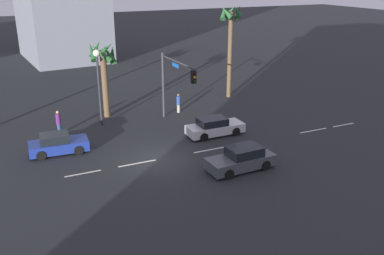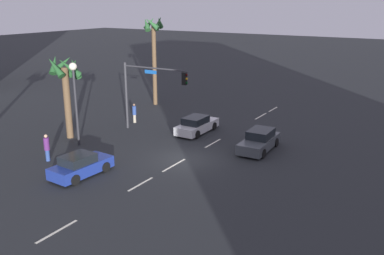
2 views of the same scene
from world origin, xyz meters
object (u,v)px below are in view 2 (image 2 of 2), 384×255
at_px(car_0, 197,125).
at_px(traffic_signal, 147,86).
at_px(car_2, 81,166).
at_px(pedestrian_0, 134,113).
at_px(pedestrian_1, 47,147).
at_px(palm_tree_0, 66,79).
at_px(car_1, 259,141).
at_px(streetlamp, 75,88).
at_px(palm_tree_2, 154,40).

relative_size(car_0, traffic_signal, 0.73).
height_order(car_2, pedestrian_0, pedestrian_0).
relative_size(pedestrian_1, palm_tree_0, 0.29).
bearing_deg(pedestrian_1, car_1, -49.63).
bearing_deg(pedestrian_0, traffic_signal, -119.29).
xyz_separation_m(car_1, car_2, (-10.09, 7.43, -0.03)).
height_order(pedestrian_0, pedestrian_1, pedestrian_1).
bearing_deg(car_0, streetlamp, 141.17).
bearing_deg(pedestrian_0, palm_tree_0, 166.17).
relative_size(car_0, pedestrian_1, 2.36).
distance_m(pedestrian_0, palm_tree_0, 7.28).
bearing_deg(pedestrian_1, traffic_signal, -10.81).
xyz_separation_m(car_2, pedestrian_1, (0.61, 3.72, 0.34)).
bearing_deg(pedestrian_0, car_0, -86.83).
xyz_separation_m(car_0, streetlamp, (-7.27, 5.85, 3.66)).
height_order(car_1, traffic_signal, traffic_signal).
relative_size(streetlamp, pedestrian_1, 3.30).
xyz_separation_m(palm_tree_0, palm_tree_2, (12.54, 1.07, 1.85)).
height_order(car_0, pedestrian_1, pedestrian_1).
xyz_separation_m(car_0, palm_tree_2, (6.16, 8.75, 5.90)).
bearing_deg(palm_tree_2, car_0, -125.13).
xyz_separation_m(car_2, streetlamp, (4.05, 4.40, 3.65)).
height_order(car_0, pedestrian_0, pedestrian_0).
xyz_separation_m(car_1, traffic_signal, (-0.64, 9.46, 3.15)).
bearing_deg(pedestrian_0, car_1, -94.15).
height_order(car_0, car_1, car_1).
height_order(palm_tree_0, palm_tree_2, palm_tree_2).
xyz_separation_m(car_0, car_2, (-11.32, 1.45, 0.01)).
xyz_separation_m(streetlamp, pedestrian_0, (6.92, 0.34, -3.40)).
bearing_deg(palm_tree_0, traffic_signal, -42.87).
bearing_deg(streetlamp, traffic_signal, -23.61).
bearing_deg(car_0, palm_tree_2, 54.87).
bearing_deg(car_0, car_1, -101.61).
bearing_deg(traffic_signal, car_0, -61.89).
relative_size(car_2, traffic_signal, 0.67).
distance_m(car_0, palm_tree_2, 12.22).
bearing_deg(car_0, traffic_signal, 118.11).
distance_m(car_1, car_2, 12.53).
height_order(car_1, pedestrian_0, pedestrian_0).
height_order(car_0, streetlamp, streetlamp).
distance_m(car_0, palm_tree_0, 10.78).
bearing_deg(palm_tree_0, car_2, -128.40).
height_order(car_0, palm_tree_0, palm_tree_0).
height_order(traffic_signal, pedestrian_0, traffic_signal).
relative_size(traffic_signal, palm_tree_0, 0.92).
relative_size(pedestrian_0, palm_tree_2, 0.19).
bearing_deg(pedestrian_1, streetlamp, 11.10).
relative_size(car_1, palm_tree_0, 0.68).
xyz_separation_m(pedestrian_0, pedestrian_1, (-10.36, -1.02, 0.08)).
distance_m(pedestrian_1, palm_tree_2, 18.11).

